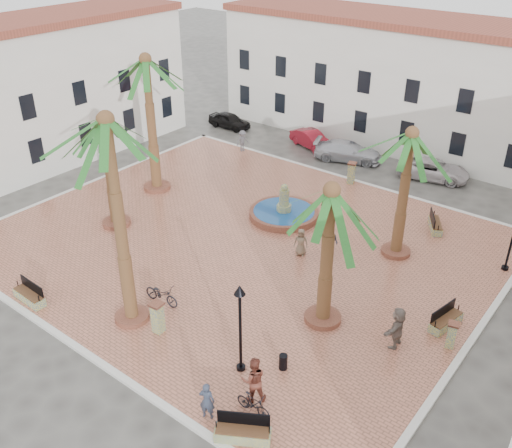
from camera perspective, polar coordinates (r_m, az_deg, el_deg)
The scene contains 35 objects.
ground at distance 31.78m, azimuth -1.42°, elevation -1.97°, with size 120.00×120.00×0.00m, color #56544F.
plaza at distance 31.74m, azimuth -1.42°, elevation -1.86°, with size 26.00×22.00×0.15m, color #BA6E54.
kerb_n at distance 39.86m, azimuth 8.67°, elevation 4.62°, with size 26.30×0.30×0.16m, color silver.
kerb_s at distance 25.85m, azimuth -17.39°, elevation -11.74°, with size 26.30×0.30×0.16m, color silver.
kerb_e at distance 26.93m, azimuth 20.92°, elevation -10.57°, with size 0.30×22.30×0.16m, color silver.
kerb_w at distance 40.34m, azimuth -15.91°, elevation 4.11°, with size 0.30×22.30×0.16m, color silver.
building_north at distance 45.95m, azimuth 14.95°, elevation 13.55°, with size 30.40×7.40×9.50m.
building_west at distance 43.47m, azimuth -21.74°, elevation 11.95°, with size 6.40×24.40×10.00m.
fountain at distance 34.10m, azimuth 2.81°, elevation 1.18°, with size 4.16×4.16×2.15m.
palm_nw at distance 35.68m, azimuth -10.88°, elevation 14.42°, with size 5.64×5.64×8.82m.
palm_sw at distance 32.11m, azimuth -14.91°, elevation 8.72°, with size 5.30×5.30×6.78m.
palm_s at distance 22.55m, azimuth -14.51°, elevation 7.88°, with size 5.01×5.01×9.73m.
palm_e at distance 23.13m, azimuth 7.46°, elevation 1.49°, with size 5.41×5.41×6.86m.
palm_ne at distance 28.93m, azimuth 15.14°, elevation 7.25°, with size 5.06×5.06×7.13m.
bench_s at distance 29.02m, azimuth -21.70°, elevation -6.70°, with size 1.93×0.64×1.01m.
bench_se at distance 21.11m, azimuth -1.33°, elevation -20.16°, with size 2.00×1.53×1.04m.
bench_e at distance 26.88m, azimuth 18.44°, elevation -9.19°, with size 0.95×1.95×0.99m.
bench_ne at distance 34.32m, azimuth 17.47°, elevation -0.09°, with size 1.43×1.91×0.99m.
lamppost_s at distance 21.89m, azimuth -1.61°, elevation -8.98°, with size 0.45×0.45×4.11m.
bollard_se at distance 25.31m, azimuth -9.81°, elevation -9.15°, with size 0.58×0.58×1.51m.
bollard_n at distance 38.62m, azimuth 9.52°, elevation 5.09°, with size 0.64×0.64×1.49m.
bollard_e at distance 25.61m, azimuth 18.98°, elevation -10.41°, with size 0.54×0.54×1.24m.
litter_bin at distance 23.52m, azimuth 2.74°, elevation -13.61°, with size 0.35×0.35×0.68m, color black.
cyclist_a at distance 21.47m, azimuth -4.93°, elevation -17.19°, with size 0.59×0.39×1.61m, color #31394D.
bicycle_a at distance 27.10m, azimuth -9.43°, elevation -6.93°, with size 0.66×1.91×1.00m, color black.
cyclist_b at distance 21.88m, azimuth -0.24°, elevation -15.30°, with size 0.95×0.74×1.95m, color brown.
bicycle_b at distance 21.78m, azimuth -0.27°, elevation -17.57°, with size 0.42×1.48×0.89m, color black.
pedestrian_fountain_a at distance 30.23m, azimuth 4.52°, elevation -1.82°, with size 0.75×0.49×1.53m, color #77624C.
pedestrian_fountain_b at distance 30.29m, azimuth 7.33°, elevation -1.56°, with size 1.08×0.45×1.85m, color #2F3B53.
pedestrian_north at distance 43.42m, azimuth -1.35°, elevation 8.33°, with size 1.05×0.60×1.62m, color #4E4E53.
pedestrian_east at distance 24.84m, azimuth 13.94°, elevation -10.00°, with size 1.78×0.57×1.92m, color slate.
car_black at distance 48.81m, azimuth -2.67°, elevation 10.31°, with size 1.52×3.77×1.28m, color black.
car_red at distance 44.76m, azimuth 5.60°, elevation 8.42°, with size 1.38×3.95×1.30m, color maroon.
car_silver at distance 42.65m, azimuth 9.17°, elevation 7.19°, with size 2.00×4.92×1.43m, color silver.
car_white at distance 41.03m, azimuth 17.30°, elevation 5.23°, with size 2.22×4.82×1.34m, color silver.
Camera 1 is at (17.35, -20.91, 16.48)m, focal length 40.00 mm.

